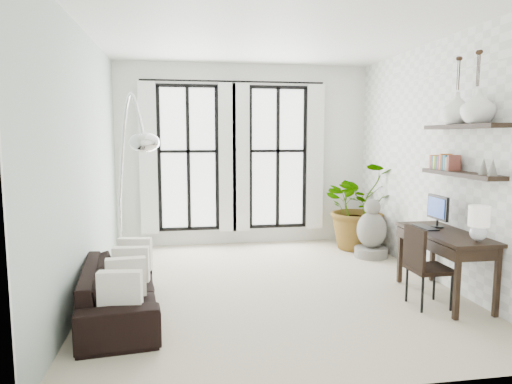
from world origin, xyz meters
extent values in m
plane|color=beige|center=(0.00, 0.00, 0.00)|extent=(5.00, 5.00, 0.00)
plane|color=white|center=(0.00, 0.00, 3.20)|extent=(5.00, 5.00, 0.00)
plane|color=#A5B8AD|center=(-2.25, 0.00, 1.60)|extent=(0.00, 5.00, 5.00)
plane|color=white|center=(2.25, 0.00, 1.60)|extent=(0.00, 5.00, 5.00)
plane|color=white|center=(0.00, 2.50, 1.60)|extent=(4.50, 0.00, 4.50)
cube|color=white|center=(-1.00, 2.47, 1.55)|extent=(1.00, 0.02, 2.50)
cube|color=white|center=(-1.68, 2.37, 1.55)|extent=(0.30, 0.04, 2.60)
cube|color=white|center=(-0.32, 2.37, 1.55)|extent=(0.30, 0.04, 2.60)
cube|color=white|center=(0.60, 2.47, 1.55)|extent=(1.00, 0.02, 2.50)
cube|color=white|center=(-0.08, 2.37, 1.55)|extent=(0.30, 0.04, 2.60)
cube|color=white|center=(1.28, 2.37, 1.55)|extent=(0.30, 0.04, 2.60)
cylinder|color=black|center=(-0.20, 2.38, 2.88)|extent=(3.20, 0.03, 0.03)
cube|color=black|center=(2.11, -0.76, 1.50)|extent=(0.25, 1.30, 0.05)
cube|color=black|center=(2.11, -0.76, 2.05)|extent=(0.25, 1.30, 0.05)
cube|color=orange|center=(2.11, -0.21, 1.61)|extent=(0.16, 0.04, 0.18)
cube|color=#3260B1|center=(2.11, -0.25, 1.61)|extent=(0.16, 0.04, 0.18)
cube|color=yellow|center=(2.11, -0.30, 1.61)|extent=(0.16, 0.04, 0.18)
cube|color=#2D893D|center=(2.11, -0.34, 1.61)|extent=(0.16, 0.04, 0.18)
cube|color=purple|center=(2.11, -0.39, 1.61)|extent=(0.16, 0.04, 0.18)
cube|color=orange|center=(2.11, -0.43, 1.61)|extent=(0.16, 0.04, 0.18)
cube|color=#4E4E4E|center=(2.11, -0.48, 1.61)|extent=(0.16, 0.04, 0.18)
cube|color=teal|center=(2.11, -0.52, 1.61)|extent=(0.16, 0.03, 0.18)
cube|color=tan|center=(2.11, -0.57, 1.61)|extent=(0.16, 0.03, 0.18)
cube|color=brown|center=(2.11, -0.61, 1.61)|extent=(0.16, 0.03, 0.18)
cone|color=gray|center=(2.11, -1.16, 1.61)|extent=(0.10, 0.10, 0.18)
cone|color=gray|center=(2.11, -1.31, 1.61)|extent=(0.10, 0.10, 0.18)
imported|color=black|center=(-1.80, -0.69, 0.28)|extent=(0.96, 2.00, 0.56)
cube|color=white|center=(-1.70, -1.39, 0.50)|extent=(0.40, 0.12, 0.40)
cube|color=white|center=(-1.70, -0.92, 0.50)|extent=(0.40, 0.12, 0.40)
cube|color=white|center=(-1.70, -0.45, 0.50)|extent=(0.40, 0.12, 0.40)
cube|color=white|center=(-1.70, 0.01, 0.50)|extent=(0.40, 0.12, 0.40)
imported|color=#2D7228|center=(1.90, 1.77, 0.75)|extent=(1.47, 1.31, 1.50)
cube|color=black|center=(1.95, -0.76, 0.79)|extent=(0.58, 1.37, 0.04)
cube|color=black|center=(1.93, -0.76, 0.70)|extent=(0.53, 1.31, 0.13)
cube|color=black|center=(1.72, -1.39, 0.39)|extent=(0.05, 0.05, 0.76)
cube|color=black|center=(2.18, -1.39, 0.39)|extent=(0.05, 0.05, 0.76)
cube|color=black|center=(1.72, -0.12, 0.39)|extent=(0.05, 0.05, 0.76)
cube|color=black|center=(2.18, -0.12, 0.39)|extent=(0.05, 0.05, 0.76)
cube|color=black|center=(2.00, -0.49, 1.06)|extent=(0.04, 0.42, 0.30)
cube|color=navy|center=(1.98, -0.49, 1.06)|extent=(0.00, 0.36, 0.24)
cube|color=black|center=(1.84, -0.49, 0.82)|extent=(0.15, 0.40, 0.02)
sphere|color=silver|center=(2.00, -1.29, 0.90)|extent=(0.18, 0.18, 0.18)
cylinder|color=white|center=(2.00, -1.29, 1.09)|extent=(0.22, 0.22, 0.22)
cube|color=black|center=(1.65, -0.96, 0.44)|extent=(0.44, 0.44, 0.05)
cube|color=black|center=(1.46, -0.96, 0.68)|extent=(0.04, 0.44, 0.49)
cylinder|color=black|center=(1.48, -1.14, 0.20)|extent=(0.03, 0.03, 0.41)
cylinder|color=black|center=(1.83, -1.14, 0.20)|extent=(0.03, 0.03, 0.41)
cylinder|color=black|center=(1.48, -0.79, 0.20)|extent=(0.03, 0.03, 0.41)
cylinder|color=black|center=(1.83, -0.79, 0.20)|extent=(0.03, 0.03, 0.41)
cylinder|color=silver|center=(-1.90, 0.27, 0.05)|extent=(0.36, 0.36, 0.10)
cylinder|color=silver|center=(-1.90, 0.27, 0.56)|extent=(0.04, 0.04, 1.01)
ellipsoid|color=silver|center=(-1.50, -0.64, 1.87)|extent=(0.32, 0.32, 0.21)
cylinder|color=gray|center=(1.88, 1.17, 0.08)|extent=(0.53, 0.53, 0.16)
ellipsoid|color=gray|center=(1.88, 1.17, 0.45)|extent=(0.47, 0.47, 0.58)
sphere|color=gray|center=(1.88, 1.17, 0.81)|extent=(0.26, 0.26, 0.26)
imported|color=white|center=(2.11, -1.01, 2.27)|extent=(0.37, 0.37, 0.38)
imported|color=white|center=(2.11, -0.61, 2.27)|extent=(0.37, 0.37, 0.38)
camera|label=1|loc=(-1.11, -5.62, 1.94)|focal=32.00mm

